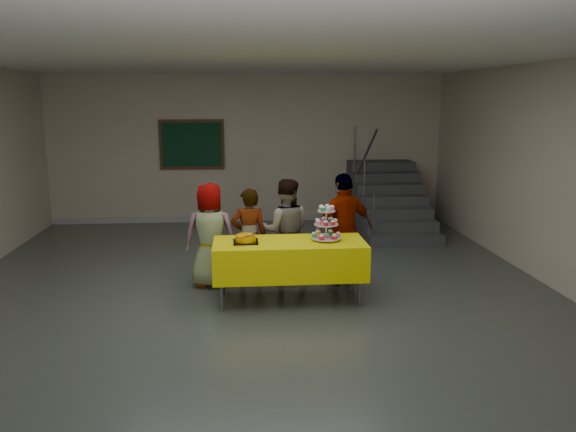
# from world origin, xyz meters

# --- Properties ---
(room_shell) EXTENTS (10.00, 10.04, 3.02)m
(room_shell) POSITION_xyz_m (0.00, 0.02, 2.13)
(room_shell) COLOR #4C514C
(room_shell) RESTS_ON ground
(bake_table) EXTENTS (1.88, 0.78, 0.77)m
(bake_table) POSITION_xyz_m (0.44, 0.18, 0.56)
(bake_table) COLOR #595960
(bake_table) RESTS_ON ground
(cupcake_stand) EXTENTS (0.38, 0.38, 0.44)m
(cupcake_stand) POSITION_xyz_m (0.90, 0.21, 0.96)
(cupcake_stand) COLOR silver
(cupcake_stand) RESTS_ON bake_table
(bear_cake) EXTENTS (0.32, 0.36, 0.12)m
(bear_cake) POSITION_xyz_m (-0.10, 0.18, 0.83)
(bear_cake) COLOR black
(bear_cake) RESTS_ON bake_table
(schoolchild_a) EXTENTS (0.73, 0.51, 1.42)m
(schoolchild_a) POSITION_xyz_m (-0.57, 0.85, 0.71)
(schoolchild_a) COLOR #5C5C65
(schoolchild_a) RESTS_ON ground
(schoolchild_b) EXTENTS (0.51, 0.36, 1.34)m
(schoolchild_b) POSITION_xyz_m (-0.05, 0.85, 0.67)
(schoolchild_b) COLOR slate
(schoolchild_b) RESTS_ON ground
(schoolchild_c) EXTENTS (0.74, 0.60, 1.44)m
(schoolchild_c) POSITION_xyz_m (0.45, 0.96, 0.72)
(schoolchild_c) COLOR slate
(schoolchild_c) RESTS_ON ground
(schoolchild_d) EXTENTS (0.97, 0.67, 1.53)m
(schoolchild_d) POSITION_xyz_m (1.23, 0.79, 0.77)
(schoolchild_d) COLOR slate
(schoolchild_d) RESTS_ON ground
(staircase) EXTENTS (1.30, 2.40, 2.04)m
(staircase) POSITION_xyz_m (2.70, 4.13, 0.49)
(staircase) COLOR #424447
(staircase) RESTS_ON ground
(noticeboard) EXTENTS (1.30, 0.05, 1.00)m
(noticeboard) POSITION_xyz_m (-1.12, 4.96, 1.60)
(noticeboard) COLOR #472B16
(noticeboard) RESTS_ON ground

